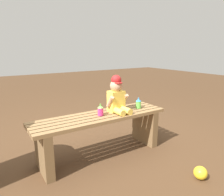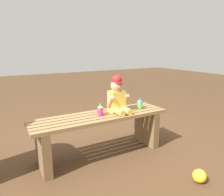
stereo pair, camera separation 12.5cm
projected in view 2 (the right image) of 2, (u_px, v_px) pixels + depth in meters
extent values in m
plane|color=#4C331E|center=(102.00, 155.00, 2.28)|extent=(16.00, 16.00, 0.00)
cube|color=olive|center=(108.00, 121.00, 2.04)|extent=(1.47, 0.06, 0.04)
cube|color=olive|center=(105.00, 119.00, 2.11)|extent=(1.47, 0.06, 0.04)
cube|color=olive|center=(101.00, 116.00, 2.18)|extent=(1.47, 0.06, 0.04)
cube|color=olive|center=(98.00, 114.00, 2.24)|extent=(1.47, 0.06, 0.04)
cube|color=olive|center=(95.00, 112.00, 2.31)|extent=(1.47, 0.06, 0.04)
cube|color=brown|center=(43.00, 150.00, 1.94)|extent=(0.08, 0.38, 0.43)
cube|color=brown|center=(146.00, 126.00, 2.52)|extent=(0.08, 0.38, 0.43)
cube|color=#F2C64C|center=(117.00, 101.00, 2.27)|extent=(0.17, 0.12, 0.23)
sphere|color=tan|center=(117.00, 86.00, 2.23)|extent=(0.14, 0.14, 0.14)
cylinder|color=#B21E1E|center=(119.00, 83.00, 2.19)|extent=(0.09, 0.09, 0.01)
sphere|color=#B21E1E|center=(117.00, 80.00, 2.21)|extent=(0.11, 0.11, 0.11)
cylinder|color=#FED050|center=(119.00, 112.00, 2.16)|extent=(0.07, 0.16, 0.07)
cylinder|color=#FED050|center=(126.00, 110.00, 2.21)|extent=(0.07, 0.16, 0.07)
cylinder|color=tan|center=(111.00, 102.00, 2.19)|extent=(0.04, 0.12, 0.14)
cylinder|color=tan|center=(125.00, 100.00, 2.28)|extent=(0.04, 0.12, 0.14)
cylinder|color=#E5337F|center=(100.00, 111.00, 2.15)|extent=(0.06, 0.06, 0.08)
cone|color=#66CC4C|center=(100.00, 106.00, 2.14)|extent=(0.06, 0.06, 0.03)
cylinder|color=#66CC4C|center=(100.00, 105.00, 2.13)|extent=(0.01, 0.01, 0.02)
cylinder|color=#66CC4C|center=(140.00, 105.00, 2.39)|extent=(0.06, 0.06, 0.08)
cone|color=#338CE5|center=(140.00, 100.00, 2.38)|extent=(0.06, 0.06, 0.03)
cylinder|color=#338CE5|center=(140.00, 99.00, 2.38)|extent=(0.01, 0.01, 0.02)
sphere|color=yellow|center=(199.00, 176.00, 1.80)|extent=(0.12, 0.12, 0.12)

